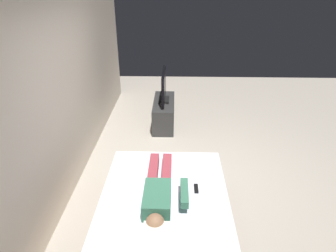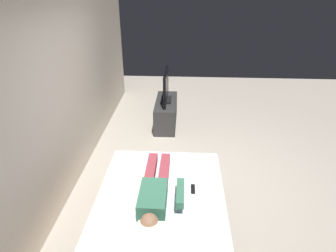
% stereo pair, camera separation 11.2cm
% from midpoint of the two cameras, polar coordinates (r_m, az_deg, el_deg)
% --- Properties ---
extents(ground_plane, '(10.00, 10.00, 0.00)m').
position_cam_midpoint_polar(ground_plane, '(4.39, 7.19, -10.71)').
color(ground_plane, '#ADA393').
extents(back_wall, '(6.40, 0.10, 2.80)m').
position_cam_midpoint_polar(back_wall, '(4.34, -17.48, 8.76)').
color(back_wall, beige).
rests_on(back_wall, ground).
extents(bed, '(1.98, 1.47, 0.54)m').
position_cam_midpoint_polar(bed, '(3.43, -0.46, -17.50)').
color(bed, brown).
rests_on(bed, ground).
extents(pillow, '(0.48, 0.34, 0.12)m').
position_cam_midpoint_polar(pillow, '(2.73, -1.47, -22.35)').
color(pillow, silver).
rests_on(pillow, bed).
extents(person, '(1.26, 0.46, 0.18)m').
position_cam_midpoint_polar(person, '(3.22, -1.40, -12.56)').
color(person, '#387056').
rests_on(person, bed).
extents(remote, '(0.15, 0.04, 0.02)m').
position_cam_midpoint_polar(remote, '(3.38, 5.83, -12.06)').
color(remote, black).
rests_on(remote, bed).
extents(tv_stand, '(1.10, 0.40, 0.50)m').
position_cam_midpoint_polar(tv_stand, '(5.85, 0.16, 2.59)').
color(tv_stand, '#2D2D2D').
rests_on(tv_stand, ground).
extents(tv, '(0.88, 0.20, 0.59)m').
position_cam_midpoint_polar(tv, '(5.65, 0.17, 7.53)').
color(tv, black).
rests_on(tv, tv_stand).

